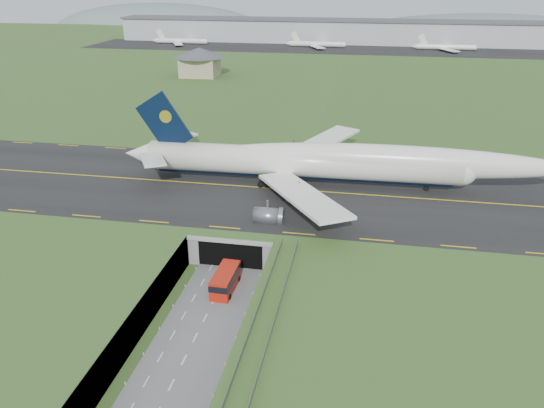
# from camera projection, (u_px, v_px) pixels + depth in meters

# --- Properties ---
(ground) EXTENTS (900.00, 900.00, 0.00)m
(ground) POSITION_uv_depth(u_px,v_px,m) (219.00, 291.00, 90.42)
(ground) COLOR #3B5C25
(ground) RESTS_ON ground
(airfield_deck) EXTENTS (800.00, 800.00, 6.00)m
(airfield_deck) POSITION_uv_depth(u_px,v_px,m) (218.00, 276.00, 89.22)
(airfield_deck) COLOR gray
(airfield_deck) RESTS_ON ground
(trench_road) EXTENTS (12.00, 75.00, 0.20)m
(trench_road) POSITION_uv_depth(u_px,v_px,m) (206.00, 317.00, 83.63)
(trench_road) COLOR slate
(trench_road) RESTS_ON ground
(taxiway) EXTENTS (800.00, 44.00, 0.18)m
(taxiway) POSITION_uv_depth(u_px,v_px,m) (258.00, 188.00, 117.71)
(taxiway) COLOR black
(taxiway) RESTS_ON airfield_deck
(tunnel_portal) EXTENTS (17.00, 22.30, 6.00)m
(tunnel_portal) POSITION_uv_depth(u_px,v_px,m) (241.00, 231.00, 104.14)
(tunnel_portal) COLOR gray
(tunnel_portal) RESTS_ON ground
(guideway) EXTENTS (3.00, 53.00, 7.05)m
(guideway) POSITION_uv_depth(u_px,v_px,m) (259.00, 344.00, 69.25)
(guideway) COLOR #A8A8A3
(guideway) RESTS_ON ground
(jumbo_jet) EXTENTS (98.16, 62.54, 20.69)m
(jumbo_jet) POSITION_uv_depth(u_px,v_px,m) (332.00, 162.00, 116.58)
(jumbo_jet) COLOR white
(jumbo_jet) RESTS_ON ground
(shuttle_tram) EXTENTS (3.53, 8.74, 3.51)m
(shuttle_tram) POSITION_uv_depth(u_px,v_px,m) (225.00, 280.00, 90.08)
(shuttle_tram) COLOR red
(shuttle_tram) RESTS_ON ground
(service_building) EXTENTS (24.49, 24.49, 12.82)m
(service_building) POSITION_uv_depth(u_px,v_px,m) (200.00, 59.00, 241.70)
(service_building) COLOR tan
(service_building) RESTS_ON ground
(cargo_terminal) EXTENTS (320.00, 67.00, 15.60)m
(cargo_terminal) POSITION_uv_depth(u_px,v_px,m) (339.00, 31.00, 354.58)
(cargo_terminal) COLOR #B2B2B2
(cargo_terminal) RESTS_ON ground
(distant_hills) EXTENTS (700.00, 91.00, 60.00)m
(distant_hills) POSITION_uv_depth(u_px,v_px,m) (421.00, 39.00, 468.69)
(distant_hills) COLOR slate
(distant_hills) RESTS_ON ground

